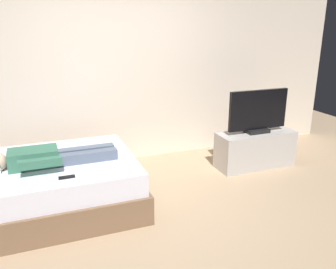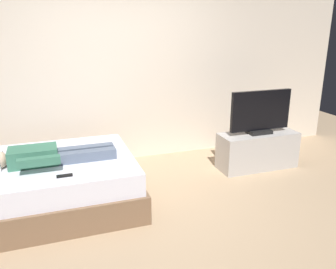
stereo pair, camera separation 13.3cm
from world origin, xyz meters
TOP-DOWN VIEW (x-y plane):
  - ground_plane at (0.00, 0.00)m, footprint 10.00×10.00m
  - back_wall at (0.40, 1.76)m, footprint 6.40×0.10m
  - bed at (-1.03, 0.57)m, footprint 1.93×1.45m
  - person at (-1.00, 0.49)m, footprint 1.26×0.46m
  - remote at (-0.85, 0.08)m, footprint 0.15×0.04m
  - tv_stand at (1.75, 0.78)m, footprint 1.10×0.40m
  - tv at (1.75, 0.78)m, footprint 0.88×0.20m

SIDE VIEW (x-z plane):
  - ground_plane at x=0.00m, z-range 0.00..0.00m
  - tv_stand at x=1.75m, z-range 0.00..0.50m
  - bed at x=-1.03m, z-range -0.01..0.53m
  - remote at x=-0.85m, z-range 0.54..0.56m
  - person at x=-1.00m, z-range 0.53..0.71m
  - tv at x=1.75m, z-range 0.49..1.08m
  - back_wall at x=0.40m, z-range 0.00..2.80m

